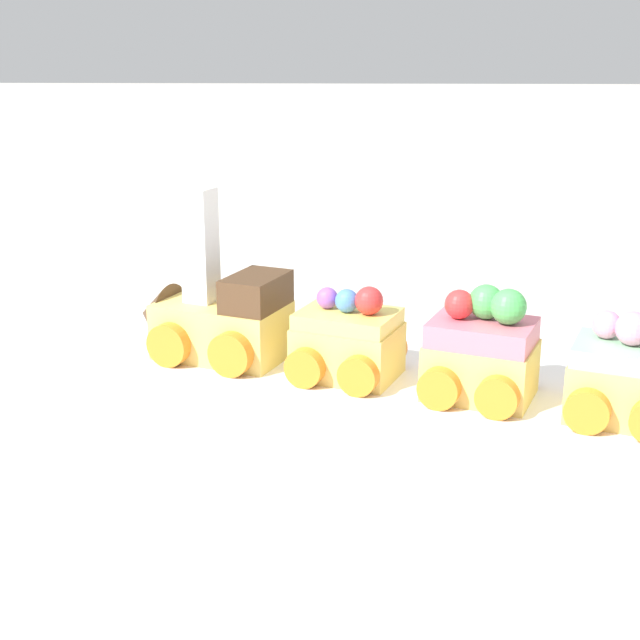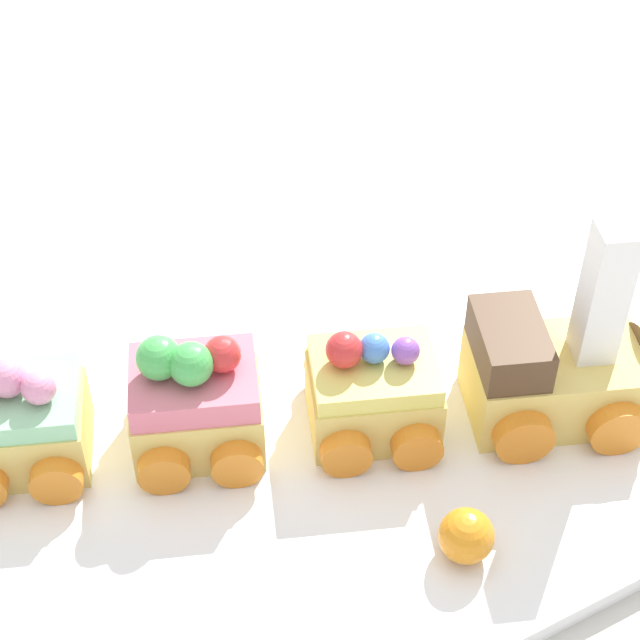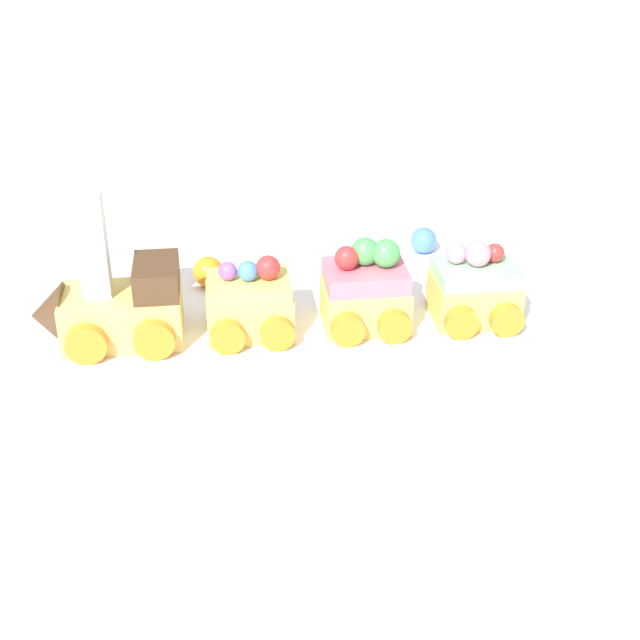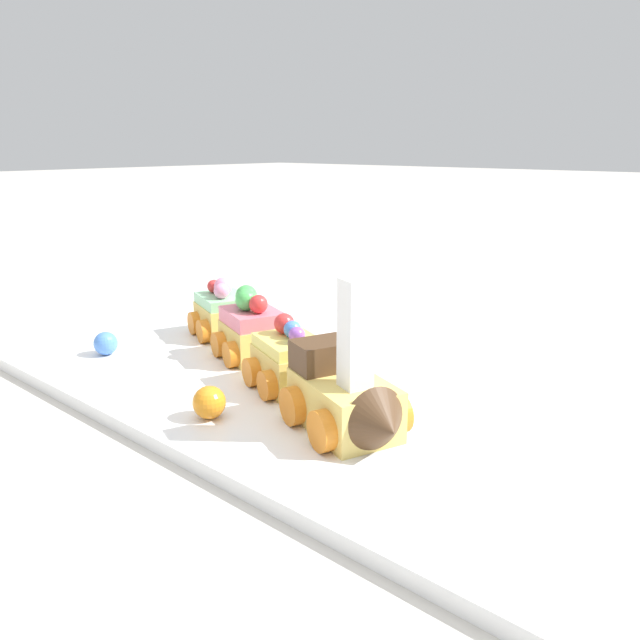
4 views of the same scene
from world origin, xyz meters
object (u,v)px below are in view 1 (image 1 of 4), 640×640
Objects in this scene: cake_car_strawberry at (475,354)px; gumball_blue at (623,334)px; cake_car_lemon at (342,343)px; cake_car_mint at (620,380)px; cake_train_locomotive at (207,316)px; gumball_orange at (347,318)px.

cake_car_strawberry is 3.59× the size of gumball_blue.
cake_car_lemon is 0.17m from cake_car_mint.
gumball_orange is at bearing -130.54° from cake_train_locomotive.
cake_car_strawberry is at bearing 38.38° from gumball_blue.
cake_car_mint reaches higher than cake_car_lemon.
cake_car_lemon is at bearing 0.11° from cake_car_mint.
cake_train_locomotive is at bearing 4.73° from gumball_blue.
gumball_orange is (0.16, -0.15, -0.01)m from cake_car_mint.
cake_car_strawberry is 0.09m from cake_car_mint.
cake_car_lemon reaches higher than gumball_blue.
cake_car_mint is at bearing -179.99° from cake_car_strawberry.
cake_car_strawberry is 3.29× the size of gumball_orange.
cake_train_locomotive is 0.30m from gumball_blue.
cake_train_locomotive reaches higher than gumball_blue.
cake_car_strawberry is 1.00× the size of cake_car_mint.
cake_car_lemon is 3.59× the size of gumball_blue.
cake_car_mint is at bearing 136.70° from gumball_orange.
cake_car_lemon is at bearing 88.82° from gumball_orange.
cake_car_mint is 0.13m from gumball_blue.
cake_car_lemon reaches higher than gumball_orange.
cake_car_mint is 0.22m from gumball_orange.
gumball_orange reaches higher than gumball_blue.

